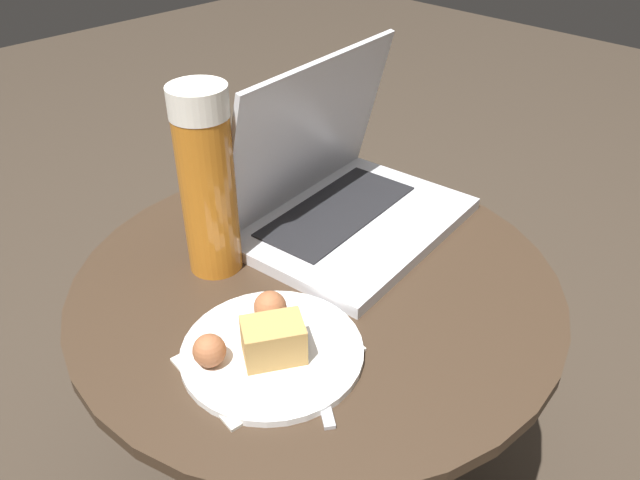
% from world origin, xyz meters
% --- Properties ---
extents(table, '(0.66, 0.66, 0.48)m').
position_xyz_m(table, '(0.00, 0.00, 0.36)').
color(table, '#9E9EA3').
rests_on(table, ground_plane).
extents(napkin, '(0.20, 0.15, 0.00)m').
position_xyz_m(napkin, '(-0.14, -0.07, 0.48)').
color(napkin, silver).
rests_on(napkin, table).
extents(laptop, '(0.36, 0.28, 0.25)m').
position_xyz_m(laptop, '(0.12, 0.07, 0.53)').
color(laptop, silver).
rests_on(laptop, table).
extents(beer_glass, '(0.07, 0.07, 0.26)m').
position_xyz_m(beer_glass, '(-0.08, 0.12, 0.61)').
color(beer_glass, '#C6701E').
rests_on(beer_glass, table).
extents(snack_plate, '(0.21, 0.21, 0.06)m').
position_xyz_m(snack_plate, '(-0.14, -0.06, 0.50)').
color(snack_plate, white).
rests_on(snack_plate, table).
extents(fork, '(0.11, 0.15, 0.01)m').
position_xyz_m(fork, '(-0.11, -0.11, 0.49)').
color(fork, '#B2B2B7').
rests_on(fork, table).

